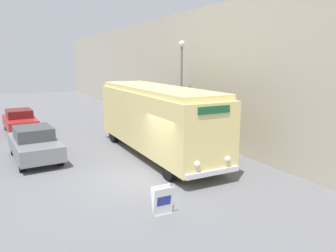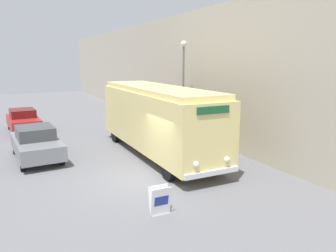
% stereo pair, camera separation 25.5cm
% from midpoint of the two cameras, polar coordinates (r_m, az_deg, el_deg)
% --- Properties ---
extents(ground_plane, '(80.00, 80.00, 0.00)m').
position_cam_midpoint_polar(ground_plane, '(13.51, -4.75, -9.26)').
color(ground_plane, slate).
extents(building_wall_right, '(0.30, 60.00, 7.69)m').
position_cam_midpoint_polar(building_wall_right, '(24.22, -1.03, 9.26)').
color(building_wall_right, '#B2A893').
rests_on(building_wall_right, ground_plane).
extents(vintage_bus, '(2.51, 10.03, 3.47)m').
position_cam_midpoint_polar(vintage_bus, '(16.43, -2.54, 1.53)').
color(vintage_bus, black).
rests_on(vintage_bus, ground_plane).
extents(sign_board, '(0.68, 0.34, 0.91)m').
position_cam_midpoint_polar(sign_board, '(10.49, -1.65, -12.91)').
color(sign_board, gray).
rests_on(sign_board, ground_plane).
extents(streetlamp, '(0.36, 0.36, 5.87)m').
position_cam_midpoint_polar(streetlamp, '(19.67, 2.00, 8.78)').
color(streetlamp, '#595E60').
rests_on(streetlamp, ground_plane).
extents(parked_car_near, '(2.22, 4.60, 1.60)m').
position_cam_midpoint_polar(parked_car_near, '(17.14, -22.61, -2.83)').
color(parked_car_near, black).
rests_on(parked_car_near, ground_plane).
extents(parked_car_mid, '(2.07, 4.32, 1.52)m').
position_cam_midpoint_polar(parked_car_mid, '(24.02, -24.66, 0.82)').
color(parked_car_mid, black).
rests_on(parked_car_mid, ground_plane).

